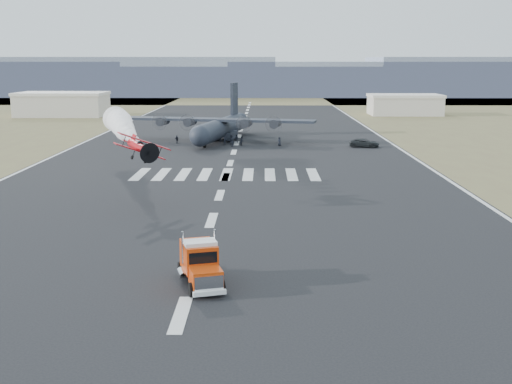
{
  "coord_description": "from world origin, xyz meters",
  "views": [
    {
      "loc": [
        5.1,
        -37.29,
        15.42
      ],
      "look_at": [
        4.45,
        18.37,
        4.0
      ],
      "focal_mm": 45.0,
      "sensor_mm": 36.0,
      "label": 1
    }
  ],
  "objects_px": {
    "aerobatic_biplane": "(140,147)",
    "crew_g": "(220,139)",
    "hangar_left": "(62,104)",
    "crew_c": "(232,142)",
    "crew_b": "(236,139)",
    "crew_e": "(279,141)",
    "crew_f": "(231,140)",
    "semi_truck": "(200,263)",
    "hangar_right": "(405,104)",
    "transport_aircraft": "(221,126)",
    "support_vehicle": "(364,143)",
    "crew_h": "(242,141)",
    "crew_a": "(225,140)",
    "crew_d": "(177,139)"
  },
  "relations": [
    {
      "from": "hangar_left",
      "to": "crew_b",
      "type": "relative_size",
      "value": 14.39
    },
    {
      "from": "support_vehicle",
      "to": "crew_c",
      "type": "relative_size",
      "value": 3.39
    },
    {
      "from": "crew_b",
      "to": "crew_g",
      "type": "distance_m",
      "value": 3.12
    },
    {
      "from": "hangar_right",
      "to": "crew_g",
      "type": "height_order",
      "value": "hangar_right"
    },
    {
      "from": "crew_e",
      "to": "crew_h",
      "type": "distance_m",
      "value": 6.93
    },
    {
      "from": "semi_truck",
      "to": "crew_e",
      "type": "relative_size",
      "value": 4.54
    },
    {
      "from": "crew_a",
      "to": "crew_g",
      "type": "distance_m",
      "value": 2.73
    },
    {
      "from": "semi_truck",
      "to": "aerobatic_biplane",
      "type": "bearing_deg",
      "value": 93.2
    },
    {
      "from": "crew_d",
      "to": "crew_g",
      "type": "xyz_separation_m",
      "value": [
        8.18,
        0.21,
        0.14
      ]
    },
    {
      "from": "transport_aircraft",
      "to": "crew_h",
      "type": "xyz_separation_m",
      "value": [
        4.34,
        -7.84,
        -1.94
      ]
    },
    {
      "from": "hangar_right",
      "to": "transport_aircraft",
      "type": "distance_m",
      "value": 78.7
    },
    {
      "from": "crew_b",
      "to": "crew_d",
      "type": "height_order",
      "value": "crew_b"
    },
    {
      "from": "support_vehicle",
      "to": "crew_h",
      "type": "distance_m",
      "value": 22.4
    },
    {
      "from": "crew_a",
      "to": "support_vehicle",
      "type": "bearing_deg",
      "value": 125.4
    },
    {
      "from": "aerobatic_biplane",
      "to": "crew_g",
      "type": "xyz_separation_m",
      "value": [
        4.93,
        53.45,
        -5.47
      ]
    },
    {
      "from": "crew_a",
      "to": "crew_c",
      "type": "bearing_deg",
      "value": 76.41
    },
    {
      "from": "transport_aircraft",
      "to": "crew_f",
      "type": "relative_size",
      "value": 20.57
    },
    {
      "from": "hangar_left",
      "to": "crew_c",
      "type": "distance_m",
      "value": 83.49
    },
    {
      "from": "hangar_left",
      "to": "hangar_right",
      "type": "xyz_separation_m",
      "value": [
        98.0,
        5.0,
        -0.4
      ]
    },
    {
      "from": "crew_b",
      "to": "crew_h",
      "type": "xyz_separation_m",
      "value": [
        1.15,
        -3.07,
        0.02
      ]
    },
    {
      "from": "aerobatic_biplane",
      "to": "crew_g",
      "type": "bearing_deg",
      "value": 67.74
    },
    {
      "from": "transport_aircraft",
      "to": "crew_b",
      "type": "height_order",
      "value": "transport_aircraft"
    },
    {
      "from": "support_vehicle",
      "to": "semi_truck",
      "type": "bearing_deg",
      "value": 174.84
    },
    {
      "from": "crew_b",
      "to": "semi_truck",
      "type": "bearing_deg",
      "value": 103.47
    },
    {
      "from": "crew_b",
      "to": "support_vehicle",
      "type": "bearing_deg",
      "value": -179.11
    },
    {
      "from": "hangar_left",
      "to": "crew_e",
      "type": "bearing_deg",
      "value": -47.02
    },
    {
      "from": "crew_b",
      "to": "crew_h",
      "type": "height_order",
      "value": "crew_h"
    },
    {
      "from": "semi_truck",
      "to": "crew_d",
      "type": "bearing_deg",
      "value": 82.52
    },
    {
      "from": "hangar_right",
      "to": "aerobatic_biplane",
      "type": "relative_size",
      "value": 3.57
    },
    {
      "from": "transport_aircraft",
      "to": "crew_a",
      "type": "height_order",
      "value": "transport_aircraft"
    },
    {
      "from": "crew_h",
      "to": "crew_d",
      "type": "bearing_deg",
      "value": 97.76
    },
    {
      "from": "aerobatic_biplane",
      "to": "crew_d",
      "type": "relative_size",
      "value": 3.68
    },
    {
      "from": "crew_e",
      "to": "crew_f",
      "type": "bearing_deg",
      "value": -154.25
    },
    {
      "from": "crew_b",
      "to": "crew_e",
      "type": "xyz_separation_m",
      "value": [
        8.08,
        -3.26,
        -0.05
      ]
    },
    {
      "from": "support_vehicle",
      "to": "transport_aircraft",
      "type": "bearing_deg",
      "value": 81.93
    },
    {
      "from": "transport_aircraft",
      "to": "crew_e",
      "type": "relative_size",
      "value": 23.58
    },
    {
      "from": "hangar_right",
      "to": "transport_aircraft",
      "type": "relative_size",
      "value": 0.55
    },
    {
      "from": "hangar_left",
      "to": "crew_c",
      "type": "height_order",
      "value": "hangar_left"
    },
    {
      "from": "crew_c",
      "to": "crew_f",
      "type": "bearing_deg",
      "value": -116.66
    },
    {
      "from": "support_vehicle",
      "to": "crew_c",
      "type": "distance_m",
      "value": 24.1
    },
    {
      "from": "aerobatic_biplane",
      "to": "crew_b",
      "type": "bearing_deg",
      "value": 64.44
    },
    {
      "from": "crew_b",
      "to": "aerobatic_biplane",
      "type": "bearing_deg",
      "value": 94.37
    },
    {
      "from": "crew_b",
      "to": "crew_d",
      "type": "relative_size",
      "value": 1.09
    },
    {
      "from": "transport_aircraft",
      "to": "crew_h",
      "type": "relative_size",
      "value": 21.67
    },
    {
      "from": "crew_b",
      "to": "crew_c",
      "type": "relative_size",
      "value": 1.06
    },
    {
      "from": "hangar_left",
      "to": "transport_aircraft",
      "type": "height_order",
      "value": "transport_aircraft"
    },
    {
      "from": "semi_truck",
      "to": "crew_a",
      "type": "distance_m",
      "value": 75.82
    },
    {
      "from": "crew_a",
      "to": "crew_h",
      "type": "height_order",
      "value": "crew_a"
    },
    {
      "from": "hangar_left",
      "to": "support_vehicle",
      "type": "distance_m",
      "value": 100.4
    },
    {
      "from": "crew_a",
      "to": "crew_b",
      "type": "xyz_separation_m",
      "value": [
        2.12,
        2.5,
        -0.03
      ]
    }
  ]
}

